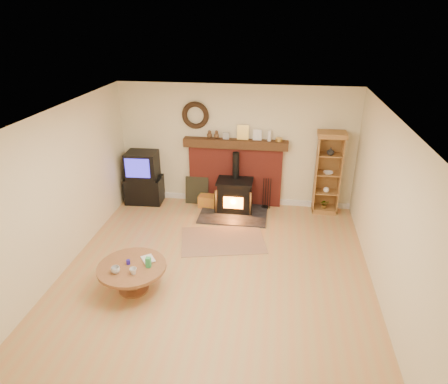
% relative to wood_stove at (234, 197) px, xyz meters
% --- Properties ---
extents(ground, '(5.50, 5.50, 0.00)m').
position_rel_wood_stove_xyz_m(ground, '(-0.04, -2.27, -0.34)').
color(ground, tan).
rests_on(ground, ground).
extents(room_shell, '(5.02, 5.52, 2.61)m').
position_rel_wood_stove_xyz_m(room_shell, '(-0.05, -2.18, 1.38)').
color(room_shell, beige).
rests_on(room_shell, ground).
extents(chimney_breast, '(2.20, 0.22, 1.78)m').
position_rel_wood_stove_xyz_m(chimney_breast, '(-0.03, 0.40, 0.46)').
color(chimney_breast, maroon).
rests_on(chimney_breast, ground).
extents(wood_stove, '(1.40, 1.00, 1.26)m').
position_rel_wood_stove_xyz_m(wood_stove, '(0.00, 0.00, 0.00)').
color(wood_stove, black).
rests_on(wood_stove, ground).
extents(area_rug, '(1.73, 1.37, 0.01)m').
position_rel_wood_stove_xyz_m(area_rug, '(-0.07, -1.23, -0.33)').
color(area_rug, brown).
rests_on(area_rug, ground).
extents(tv_unit, '(0.82, 0.60, 1.16)m').
position_rel_wood_stove_xyz_m(tv_unit, '(-2.05, 0.20, 0.22)').
color(tv_unit, black).
rests_on(tv_unit, ground).
extents(curio_cabinet, '(0.56, 0.41, 1.75)m').
position_rel_wood_stove_xyz_m(curio_cabinet, '(1.90, 0.28, 0.54)').
color(curio_cabinet, '#986131').
rests_on(curio_cabinet, ground).
extents(firelog_box, '(0.45, 0.31, 0.26)m').
position_rel_wood_stove_xyz_m(firelog_box, '(-0.58, 0.13, -0.21)').
color(firelog_box, '#D4C609').
rests_on(firelog_box, ground).
extents(leaning_painting, '(0.51, 0.14, 0.61)m').
position_rel_wood_stove_xyz_m(leaning_painting, '(-0.87, 0.28, -0.03)').
color(leaning_painting, black).
rests_on(leaning_painting, ground).
extents(fire_tools, '(0.19, 0.16, 0.70)m').
position_rel_wood_stove_xyz_m(fire_tools, '(0.66, 0.23, -0.18)').
color(fire_tools, black).
rests_on(fire_tools, ground).
extents(coffee_table, '(1.03, 1.03, 0.60)m').
position_rel_wood_stove_xyz_m(coffee_table, '(-1.21, -2.87, 0.02)').
color(coffee_table, brown).
rests_on(coffee_table, ground).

